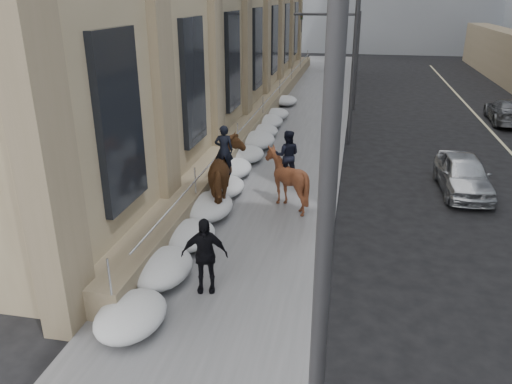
# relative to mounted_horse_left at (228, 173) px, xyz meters

# --- Properties ---
(ground) EXTENTS (140.00, 140.00, 0.00)m
(ground) POSITION_rel_mounted_horse_left_xyz_m (0.97, -5.00, -1.32)
(ground) COLOR black
(ground) RESTS_ON ground
(sidewalk) EXTENTS (5.00, 80.00, 0.12)m
(sidewalk) POSITION_rel_mounted_horse_left_xyz_m (0.97, 5.00, -1.26)
(sidewalk) COLOR #5A5A5D
(sidewalk) RESTS_ON ground
(curb) EXTENTS (0.24, 80.00, 0.12)m
(curb) POSITION_rel_mounted_horse_left_xyz_m (3.59, 5.00, -1.26)
(curb) COLOR slate
(curb) RESTS_ON ground
(streetlight_near) EXTENTS (1.71, 0.24, 8.00)m
(streetlight_near) POSITION_rel_mounted_horse_left_xyz_m (3.71, -11.00, 3.26)
(streetlight_near) COLOR #2D2D30
(streetlight_near) RESTS_ON ground
(streetlight_mid) EXTENTS (1.71, 0.24, 8.00)m
(streetlight_mid) POSITION_rel_mounted_horse_left_xyz_m (3.71, 9.00, 3.26)
(streetlight_mid) COLOR #2D2D30
(streetlight_mid) RESTS_ON ground
(streetlight_far) EXTENTS (1.71, 0.24, 8.00)m
(streetlight_far) POSITION_rel_mounted_horse_left_xyz_m (3.71, 29.00, 3.26)
(streetlight_far) COLOR #2D2D30
(streetlight_far) RESTS_ON ground
(traffic_signal) EXTENTS (4.10, 0.22, 6.00)m
(traffic_signal) POSITION_rel_mounted_horse_left_xyz_m (3.05, 17.00, 2.68)
(traffic_signal) COLOR #2D2D30
(traffic_signal) RESTS_ON ground
(snow_bank) EXTENTS (1.70, 18.10, 0.76)m
(snow_bank) POSITION_rel_mounted_horse_left_xyz_m (-0.45, 3.10, -0.85)
(snow_bank) COLOR silver
(snow_bank) RESTS_ON sidewalk
(mounted_horse_left) EXTENTS (1.81, 2.95, 2.81)m
(mounted_horse_left) POSITION_rel_mounted_horse_left_xyz_m (0.00, 0.00, 0.00)
(mounted_horse_left) COLOR #482A15
(mounted_horse_left) RESTS_ON sidewalk
(mounted_horse_right) EXTENTS (1.75, 1.94, 2.66)m
(mounted_horse_right) POSITION_rel_mounted_horse_left_xyz_m (1.96, 0.40, -0.09)
(mounted_horse_right) COLOR #4E2716
(mounted_horse_right) RESTS_ON sidewalk
(pedestrian) EXTENTS (1.21, 0.69, 1.94)m
(pedestrian) POSITION_rel_mounted_horse_left_xyz_m (0.75, -5.23, -0.23)
(pedestrian) COLOR black
(pedestrian) RESTS_ON sidewalk
(car_silver) EXTENTS (1.82, 4.23, 1.43)m
(car_silver) POSITION_rel_mounted_horse_left_xyz_m (8.24, 3.27, -0.61)
(car_silver) COLOR #B4B8BD
(car_silver) RESTS_ON ground
(car_grey) EXTENTS (2.20, 4.89, 1.39)m
(car_grey) POSITION_rel_mounted_horse_left_xyz_m (12.73, 15.18, -0.63)
(car_grey) COLOR #4E5055
(car_grey) RESTS_ON ground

